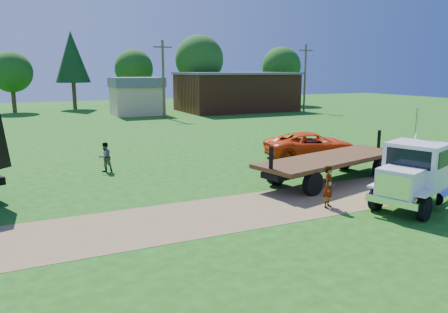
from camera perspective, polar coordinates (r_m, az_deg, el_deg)
name	(u,v)px	position (r m, az deg, el deg)	size (l,w,h in m)	color
ground	(277,205)	(18.58, 6.96, -6.35)	(140.00, 140.00, 0.00)	#1C4B10
dirt_track	(277,205)	(18.57, 6.96, -6.33)	(120.00, 4.20, 0.01)	brown
white_semi_tractor	(416,175)	(19.59, 23.84, -2.17)	(6.70, 4.25, 4.01)	black
orange_pickup	(312,146)	(28.49, 11.46, 1.42)	(2.79, 6.06, 1.68)	#E83E0A
flatbed_trailer	(331,162)	(22.85, 13.77, -0.76)	(9.18, 4.67, 2.26)	#3D2613
spectator_a	(329,187)	(18.43, 13.52, -3.88)	(0.64, 0.42, 1.76)	#999999
spectator_b	(105,157)	(25.20, -15.29, -0.07)	(0.80, 0.62, 1.64)	#999999
brick_building	(236,92)	(61.53, 1.56, 8.48)	(15.40, 10.40, 5.30)	brown
tan_shed	(137,96)	(56.70, -11.33, 7.80)	(6.20, 5.40, 4.70)	tan
utility_poles	(163,78)	(52.33, -7.93, 10.16)	(42.20, 0.28, 9.00)	brown
tree_row	(123,64)	(65.94, -13.09, 11.71)	(59.38, 13.11, 11.06)	#3B2A18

